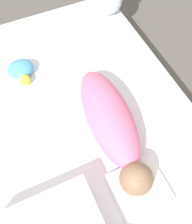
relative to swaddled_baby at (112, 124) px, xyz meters
name	(u,v)px	position (x,y,z in m)	size (l,w,h in m)	color
ground_plane	(86,127)	(-0.14, -0.07, -0.23)	(12.00, 12.00, 0.00)	#514C47
bed_mattress	(85,120)	(-0.14, -0.07, -0.15)	(1.50, 0.97, 0.16)	white
burp_cloth	(139,188)	(0.27, -0.01, -0.06)	(0.20, 0.21, 0.02)	white
swaddled_baby	(112,124)	(0.00, 0.00, 0.00)	(0.62, 0.23, 0.14)	pink
turtle_plush	(21,70)	(-0.48, -0.27, -0.04)	(0.16, 0.13, 0.07)	#4C99C6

